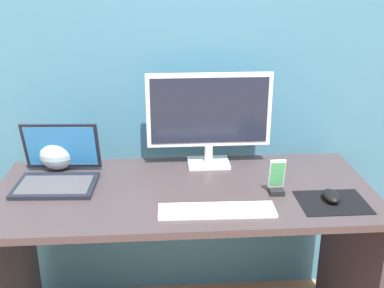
{
  "coord_description": "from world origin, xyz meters",
  "views": [
    {
      "loc": [
        -0.09,
        -1.68,
        1.57
      ],
      "look_at": [
        0.03,
        -0.02,
        0.94
      ],
      "focal_mm": 44.61,
      "sensor_mm": 36.0,
      "label": 1
    }
  ],
  "objects_px": {
    "laptop": "(58,172)",
    "mouse": "(331,196)",
    "monitor": "(209,116)",
    "keyboard_external": "(217,210)",
    "fishbowl": "(58,151)",
    "phone_in_dock": "(277,182)"
  },
  "relations": [
    {
      "from": "keyboard_external",
      "to": "mouse",
      "type": "height_order",
      "value": "mouse"
    },
    {
      "from": "fishbowl",
      "to": "mouse",
      "type": "bearing_deg",
      "value": -19.9
    },
    {
      "from": "mouse",
      "to": "phone_in_dock",
      "type": "distance_m",
      "value": 0.21
    },
    {
      "from": "fishbowl",
      "to": "mouse",
      "type": "xyz_separation_m",
      "value": [
        1.07,
        -0.39,
        -0.06
      ]
    },
    {
      "from": "laptop",
      "to": "mouse",
      "type": "height_order",
      "value": "laptop"
    },
    {
      "from": "monitor",
      "to": "laptop",
      "type": "bearing_deg",
      "value": -166.94
    },
    {
      "from": "monitor",
      "to": "mouse",
      "type": "height_order",
      "value": "monitor"
    },
    {
      "from": "monitor",
      "to": "fishbowl",
      "type": "bearing_deg",
      "value": 179.25
    },
    {
      "from": "fishbowl",
      "to": "mouse",
      "type": "distance_m",
      "value": 1.14
    },
    {
      "from": "monitor",
      "to": "fishbowl",
      "type": "height_order",
      "value": "monitor"
    },
    {
      "from": "monitor",
      "to": "mouse",
      "type": "bearing_deg",
      "value": -42.07
    },
    {
      "from": "keyboard_external",
      "to": "mouse",
      "type": "distance_m",
      "value": 0.44
    },
    {
      "from": "monitor",
      "to": "phone_in_dock",
      "type": "relative_size",
      "value": 3.81
    },
    {
      "from": "keyboard_external",
      "to": "phone_in_dock",
      "type": "height_order",
      "value": "phone_in_dock"
    },
    {
      "from": "phone_in_dock",
      "to": "fishbowl",
      "type": "bearing_deg",
      "value": 160.78
    },
    {
      "from": "keyboard_external",
      "to": "laptop",
      "type": "bearing_deg",
      "value": 156.24
    },
    {
      "from": "monitor",
      "to": "keyboard_external",
      "type": "relative_size",
      "value": 1.27
    },
    {
      "from": "fishbowl",
      "to": "phone_in_dock",
      "type": "distance_m",
      "value": 0.93
    },
    {
      "from": "fishbowl",
      "to": "keyboard_external",
      "type": "distance_m",
      "value": 0.77
    },
    {
      "from": "laptop",
      "to": "fishbowl",
      "type": "distance_m",
      "value": 0.16
    },
    {
      "from": "monitor",
      "to": "mouse",
      "type": "distance_m",
      "value": 0.6
    },
    {
      "from": "laptop",
      "to": "monitor",
      "type": "bearing_deg",
      "value": 13.06
    }
  ]
}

